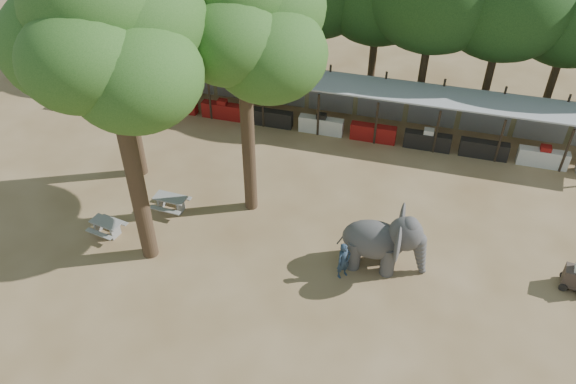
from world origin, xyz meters
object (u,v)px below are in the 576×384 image
(yard_tree_center, at_px, (105,37))
(picnic_table_near, at_px, (107,226))
(yard_tree_left, at_px, (108,4))
(elephant, at_px, (384,241))
(yard_tree_back, at_px, (240,21))
(handler, at_px, (344,261))
(picnic_table_far, at_px, (171,202))

(yard_tree_center, distance_m, picnic_table_near, 9.05)
(yard_tree_left, relative_size, elephant, 3.22)
(yard_tree_left, xyz_separation_m, picnic_table_near, (0.84, -4.59, -7.77))
(yard_tree_back, distance_m, handler, 9.74)
(yard_tree_back, xyz_separation_m, handler, (4.95, -3.26, -7.73))
(yard_tree_center, relative_size, picnic_table_far, 7.97)
(picnic_table_far, bearing_deg, yard_tree_center, -82.09)
(yard_tree_back, xyz_separation_m, picnic_table_far, (-3.22, -1.41, -8.07))
(elephant, bearing_deg, yard_tree_left, 164.19)
(yard_tree_left, relative_size, yard_tree_center, 0.92)
(yard_tree_center, relative_size, picnic_table_near, 7.92)
(yard_tree_back, height_order, elephant, yard_tree_back)
(yard_tree_left, xyz_separation_m, yard_tree_back, (6.00, -1.00, 0.34))
(yard_tree_left, relative_size, picnic_table_near, 7.25)
(elephant, height_order, handler, elephant)
(elephant, height_order, picnic_table_far, elephant)
(yard_tree_back, distance_m, picnic_table_near, 10.26)
(yard_tree_center, height_order, handler, yard_tree_center)
(yard_tree_center, distance_m, yard_tree_back, 5.04)
(picnic_table_far, bearing_deg, picnic_table_near, -128.68)
(yard_tree_left, bearing_deg, yard_tree_back, -9.46)
(elephant, height_order, picnic_table_near, elephant)
(yard_tree_center, relative_size, yard_tree_back, 1.06)
(handler, xyz_separation_m, picnic_table_near, (-10.10, -0.33, -0.38))
(yard_tree_back, relative_size, elephant, 3.32)
(handler, height_order, picnic_table_far, handler)
(yard_tree_back, xyz_separation_m, elephant, (6.31, -2.27, -7.22))
(yard_tree_back, distance_m, elephant, 9.85)
(elephant, bearing_deg, picnic_table_far, 173.92)
(yard_tree_center, height_order, elephant, yard_tree_center)
(yard_tree_left, distance_m, yard_tree_back, 6.09)
(yard_tree_left, distance_m, picnic_table_near, 9.06)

